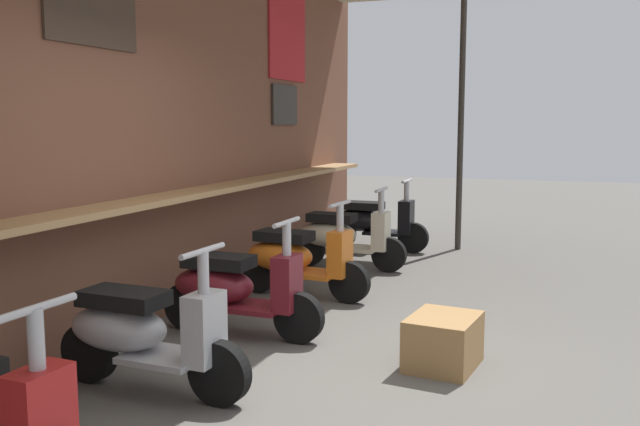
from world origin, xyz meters
TOP-DOWN VIEW (x-y plane):
  - ground_plane at (0.00, 0.00)m, footprint 34.19×34.19m
  - market_stall_facade at (0.00, 1.89)m, footprint 12.21×2.26m
  - scooter_silver at (-0.61, 1.08)m, footprint 0.46×1.40m
  - scooter_maroon at (0.65, 1.08)m, footprint 0.46×1.40m
  - scooter_orange at (1.97, 1.08)m, footprint 0.50×1.40m
  - scooter_cream at (3.40, 1.08)m, footprint 0.46×1.40m
  - scooter_black at (4.65, 1.08)m, footprint 0.46×1.40m
  - merchandise_crate at (0.50, -0.65)m, footprint 0.60×0.50m

SIDE VIEW (x-z plane):
  - ground_plane at x=0.00m, z-range 0.00..0.00m
  - merchandise_crate at x=0.50m, z-range 0.00..0.37m
  - scooter_silver at x=-0.61m, z-range -0.10..0.87m
  - scooter_maroon at x=0.65m, z-range -0.10..0.87m
  - scooter_orange at x=1.97m, z-range -0.10..0.87m
  - scooter_cream at x=3.40m, z-range -0.10..0.87m
  - scooter_black at x=4.65m, z-range -0.10..0.87m
  - market_stall_facade at x=0.00m, z-range 0.17..3.88m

